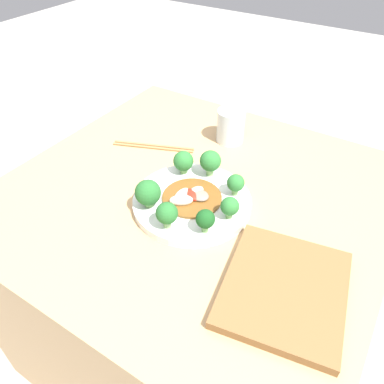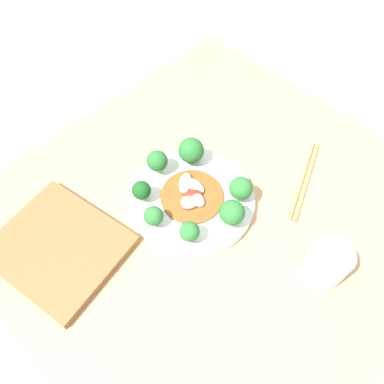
# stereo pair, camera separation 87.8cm
# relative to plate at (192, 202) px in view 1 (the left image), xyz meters

# --- Properties ---
(ground_plane) EXTENTS (8.00, 8.00, 0.00)m
(ground_plane) POSITION_rel_plate_xyz_m (-0.05, -0.02, -0.71)
(ground_plane) COLOR #B7B2A8
(table) EXTENTS (0.87, 0.92, 0.71)m
(table) POSITION_rel_plate_xyz_m (-0.05, -0.02, -0.36)
(table) COLOR tan
(table) RESTS_ON ground_plane
(plate) EXTENTS (0.28, 0.28, 0.02)m
(plate) POSITION_rel_plate_xyz_m (0.00, 0.00, 0.00)
(plate) COLOR white
(plate) RESTS_ON table
(broccoli_east) EXTENTS (0.05, 0.05, 0.06)m
(broccoli_east) POSITION_rel_plate_xyz_m (0.11, 0.00, 0.05)
(broccoli_east) COLOR #89B76B
(broccoli_east) RESTS_ON plate
(broccoli_southeast) EXTENTS (0.06, 0.06, 0.07)m
(broccoli_southeast) POSITION_rel_plate_xyz_m (0.07, -0.07, 0.05)
(broccoli_southeast) COLOR #70A356
(broccoli_southeast) RESTS_ON plate
(broccoli_southwest) EXTENTS (0.05, 0.05, 0.06)m
(broccoli_southwest) POSITION_rel_plate_xyz_m (-0.07, -0.07, 0.04)
(broccoli_southwest) COLOR #7AAD5B
(broccoli_southwest) RESTS_ON plate
(broccoli_north) EXTENTS (0.04, 0.04, 0.05)m
(broccoli_north) POSITION_rel_plate_xyz_m (0.01, 0.10, 0.04)
(broccoli_north) COLOR #70A356
(broccoli_north) RESTS_ON plate
(broccoli_northeast) EXTENTS (0.04, 0.04, 0.06)m
(broccoli_northeast) POSITION_rel_plate_xyz_m (0.07, 0.08, 0.04)
(broccoli_northeast) COLOR #70A356
(broccoli_northeast) RESTS_ON plate
(broccoli_northwest) EXTENTS (0.04, 0.04, 0.05)m
(broccoli_northwest) POSITION_rel_plate_xyz_m (-0.07, 0.08, 0.04)
(broccoli_northwest) COLOR #70A356
(broccoli_northwest) RESTS_ON plate
(broccoli_west) EXTENTS (0.05, 0.05, 0.07)m
(broccoli_west) POSITION_rel_plate_xyz_m (-0.10, -0.01, 0.05)
(broccoli_west) COLOR #89B76B
(broccoli_west) RESTS_ON plate
(stirfry_center) EXTENTS (0.14, 0.14, 0.02)m
(stirfry_center) POSITION_rel_plate_xyz_m (0.00, -0.00, 0.02)
(stirfry_center) COLOR brown
(stirfry_center) RESTS_ON plate
(drinking_glass) EXTENTS (0.08, 0.08, 0.10)m
(drinking_glass) POSITION_rel_plate_xyz_m (-0.30, -0.06, 0.04)
(drinking_glass) COLOR silver
(drinking_glass) RESTS_ON table
(chopsticks) EXTENTS (0.10, 0.22, 0.01)m
(chopsticks) POSITION_rel_plate_xyz_m (-0.15, -0.23, -0.01)
(chopsticks) COLOR #AD7F4C
(chopsticks) RESTS_ON table
(cutting_board) EXTENTS (0.29, 0.26, 0.02)m
(cutting_board) POSITION_rel_plate_xyz_m (0.11, 0.28, 0.00)
(cutting_board) COLOR brown
(cutting_board) RESTS_ON table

